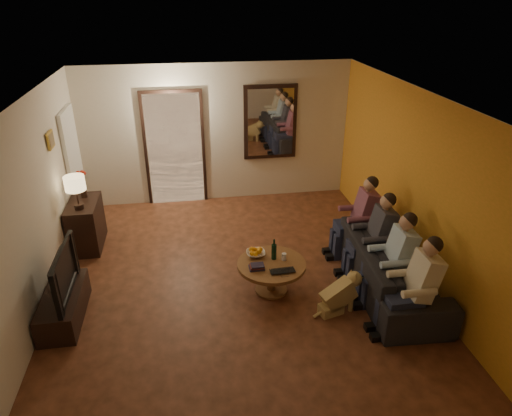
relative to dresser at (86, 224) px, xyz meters
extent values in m
cube|color=#422211|center=(2.25, -1.49, -0.38)|extent=(5.00, 6.00, 0.01)
cube|color=white|center=(2.25, -1.49, 2.22)|extent=(5.00, 6.00, 0.01)
cube|color=beige|center=(2.25, 1.51, 0.92)|extent=(5.00, 0.02, 2.60)
cube|color=beige|center=(2.25, -4.49, 0.92)|extent=(5.00, 0.02, 2.60)
cube|color=beige|center=(-0.25, -1.49, 0.92)|extent=(0.02, 6.00, 2.60)
cube|color=beige|center=(4.75, -1.49, 0.92)|extent=(0.02, 6.00, 2.60)
cube|color=orange|center=(4.74, -1.49, 0.92)|extent=(0.01, 6.00, 2.60)
cube|color=#FFE0A5|center=(1.45, 1.49, 0.67)|extent=(1.00, 0.06, 2.10)
cube|color=black|center=(1.45, 1.48, 0.67)|extent=(1.12, 0.04, 2.22)
cube|color=silver|center=(1.70, 1.49, 0.52)|extent=(0.45, 0.03, 1.70)
cube|color=black|center=(3.25, 1.47, 1.12)|extent=(1.00, 0.05, 1.40)
cube|color=white|center=(3.25, 1.44, 1.12)|extent=(0.86, 0.02, 1.26)
cube|color=white|center=(-0.21, 0.81, 0.64)|extent=(0.06, 0.85, 2.04)
cube|color=#B28C33|center=(-0.22, -0.19, 1.47)|extent=(0.03, 0.28, 0.24)
cube|color=brown|center=(-0.21, -0.19, 1.47)|extent=(0.01, 0.22, 0.18)
cube|color=black|center=(0.00, 0.00, 0.00)|extent=(0.45, 0.86, 0.77)
cube|color=black|center=(0.00, -1.82, -0.20)|extent=(0.45, 1.11, 0.37)
imported|color=black|center=(0.00, -1.82, 0.29)|extent=(1.06, 0.14, 0.61)
imported|color=black|center=(4.29, -1.85, -0.04)|extent=(2.39, 1.06, 0.68)
cylinder|color=brown|center=(2.68, -1.67, -0.16)|extent=(1.17, 1.17, 0.45)
imported|color=white|center=(2.50, -1.45, 0.10)|extent=(0.26, 0.26, 0.06)
cylinder|color=silver|center=(2.86, -1.62, 0.12)|extent=(0.06, 0.06, 0.10)
imported|color=black|center=(2.78, -1.95, 0.08)|extent=(0.34, 0.23, 0.03)
camera|label=1|loc=(1.65, -6.75, 3.42)|focal=32.00mm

